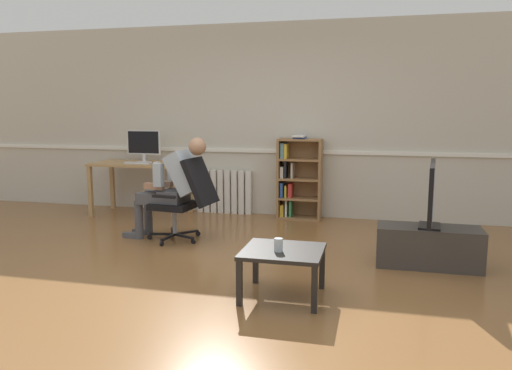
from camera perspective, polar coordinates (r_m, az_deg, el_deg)
ground_plane at (r=4.74m, az=-4.28°, el=-9.87°), size 18.00×18.00×0.00m
back_wall at (r=7.06m, az=2.32°, el=7.42°), size 12.00×0.13×2.70m
computer_desk at (r=7.26m, az=-13.19°, el=1.76°), size 1.35×0.68×0.76m
imac_monitor at (r=7.28m, az=-12.84°, el=4.68°), size 0.51×0.14×0.46m
keyboard at (r=7.10m, az=-13.45°, el=2.49°), size 0.38×0.12×0.02m
computer_mouse at (r=7.00m, az=-11.38°, el=2.52°), size 0.06×0.10×0.03m
bookshelf at (r=6.86m, az=4.74°, el=0.76°), size 0.60×0.29×1.16m
radiator at (r=7.24m, az=-3.68°, el=-0.76°), size 0.82×0.08×0.63m
office_chair at (r=5.70m, az=-8.10°, el=-1.31°), size 0.83×0.62×0.97m
person_seated at (r=5.76m, az=-9.63°, el=-0.01°), size 1.05×0.42×1.20m
tv_stand at (r=5.09m, az=19.27°, el=-6.73°), size 0.98×0.40×0.39m
tv_screen at (r=4.98m, az=19.59°, el=-0.94°), size 0.23×0.94×0.62m
coffee_table at (r=4.02m, az=3.12°, el=-8.17°), size 0.64×0.59×0.40m
drinking_glass at (r=3.93m, az=2.60°, el=-6.92°), size 0.07×0.07×0.11m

